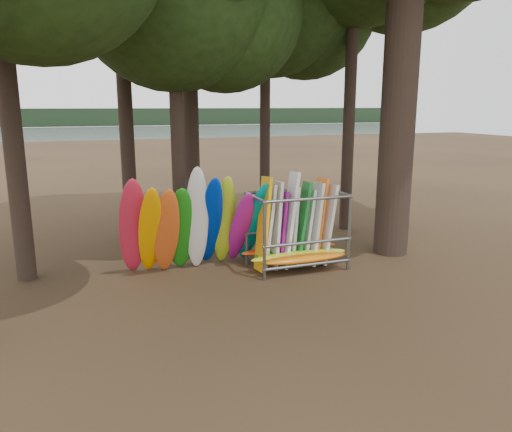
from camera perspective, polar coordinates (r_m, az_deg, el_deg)
name	(u,v)px	position (r m, az deg, el deg)	size (l,w,h in m)	color
ground	(253,278)	(14.02, -0.35, -7.05)	(120.00, 120.00, 0.00)	#47331E
lake	(107,140)	(72.72, -16.66, 8.32)	(160.00, 160.00, 0.00)	gray
far_shore	(92,117)	(122.54, -18.27, 10.67)	(160.00, 4.00, 4.00)	black
kayak_row	(195,225)	(14.32, -6.96, -1.07)	(4.38, 1.98, 3.23)	#B71C35
storage_rack	(297,233)	(14.66, 4.66, -1.92)	(3.12, 1.57, 2.86)	slate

